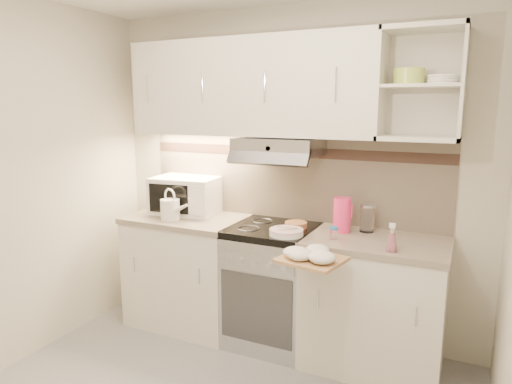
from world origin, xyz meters
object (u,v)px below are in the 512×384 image
Objects in this scene: plate_stack at (286,232)px; pink_pitcher at (342,215)px; spray_bottle at (392,240)px; cutting_board at (312,260)px; glass_jar at (367,218)px; microwave at (186,195)px; watering_can at (171,209)px; electric_range at (273,285)px.

pink_pitcher is (0.32, 0.25, 0.10)m from plate_stack.
spray_bottle is 0.50m from cutting_board.
pink_pitcher is at bearing 135.46° from spray_bottle.
spray_bottle reaches higher than plate_stack.
glass_jar is (0.47, 0.32, 0.08)m from plate_stack.
cutting_board is (-0.18, -0.64, -0.13)m from glass_jar.
microwave is at bearing -178.28° from glass_jar.
watering_can is 1.18× the size of pink_pitcher.
pink_pitcher is 1.29× the size of spray_bottle.
pink_pitcher is at bearing 10.12° from electric_range.
spray_bottle is 0.53× the size of cutting_board.
microwave is 1.74m from spray_bottle.
spray_bottle is at bearing -58.55° from glass_jar.
cutting_board is at bearing -106.01° from glass_jar.
glass_jar reaches higher than electric_range.
watering_can is at bearing 171.10° from spray_bottle.
microwave is 1.97× the size of watering_can.
microwave is 1.32m from pink_pitcher.
cutting_board is (1.29, -0.60, -0.18)m from microwave.
cutting_board is (1.25, -0.34, -0.12)m from watering_can.
spray_bottle is at bearing -13.93° from electric_range.
plate_stack reaches higher than cutting_board.
microwave is at bearing 162.41° from spray_bottle.
electric_range is 0.97m from watering_can.
plate_stack is at bearing -44.16° from electric_range.
microwave is at bearing 164.31° from plate_stack.
electric_range is 0.86m from glass_jar.
pink_pitcher is at bearing 98.30° from cutting_board.
microwave is at bearing 154.18° from pink_pitcher.
electric_range is 1.04m from spray_bottle.
spray_bottle is at bearing -17.47° from microwave.
plate_stack is 1.18× the size of glass_jar.
cutting_board is (0.29, -0.32, -0.05)m from plate_stack.
microwave is 1.59× the size of cutting_board.
watering_can reaches higher than cutting_board.
plate_stack is 0.65× the size of cutting_board.
plate_stack is at bearing -166.01° from pink_pitcher.
electric_range is 0.53m from plate_stack.
watering_can reaches higher than plate_stack.
plate_stack is (0.17, -0.17, 0.47)m from electric_range.
watering_can is 1.67m from spray_bottle.
pink_pitcher is 0.59m from cutting_board.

